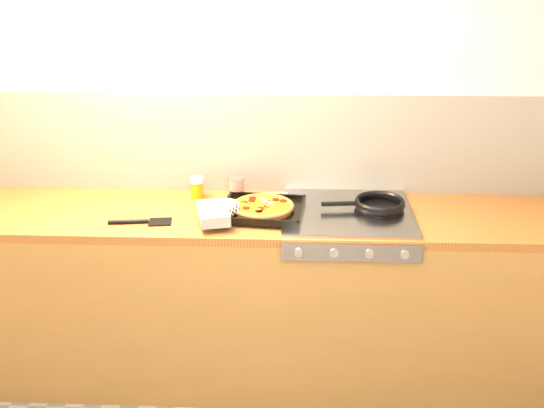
{
  "coord_description": "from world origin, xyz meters",
  "views": [
    {
      "loc": [
        0.21,
        -1.64,
        2.06
      ],
      "look_at": [
        0.1,
        1.08,
        0.95
      ],
      "focal_mm": 42.0,
      "sensor_mm": 36.0,
      "label": 1
    }
  ],
  "objects_px": {
    "pizza_on_tray": "(249,208)",
    "frying_pan": "(379,204)",
    "tomato_can": "(236,188)",
    "juice_glass": "(197,187)"
  },
  "relations": [
    {
      "from": "pizza_on_tray",
      "to": "juice_glass",
      "type": "xyz_separation_m",
      "value": [
        -0.28,
        0.23,
        0.01
      ]
    },
    {
      "from": "pizza_on_tray",
      "to": "juice_glass",
      "type": "height_order",
      "value": "juice_glass"
    },
    {
      "from": "frying_pan",
      "to": "juice_glass",
      "type": "xyz_separation_m",
      "value": [
        -0.88,
        0.14,
        0.02
      ]
    },
    {
      "from": "pizza_on_tray",
      "to": "tomato_can",
      "type": "height_order",
      "value": "tomato_can"
    },
    {
      "from": "frying_pan",
      "to": "juice_glass",
      "type": "distance_m",
      "value": 0.89
    },
    {
      "from": "tomato_can",
      "to": "pizza_on_tray",
      "type": "bearing_deg",
      "value": -70.72
    },
    {
      "from": "pizza_on_tray",
      "to": "frying_pan",
      "type": "relative_size",
      "value": 1.25
    },
    {
      "from": "frying_pan",
      "to": "juice_glass",
      "type": "height_order",
      "value": "juice_glass"
    },
    {
      "from": "pizza_on_tray",
      "to": "juice_glass",
      "type": "distance_m",
      "value": 0.36
    },
    {
      "from": "pizza_on_tray",
      "to": "tomato_can",
      "type": "bearing_deg",
      "value": 109.28
    }
  ]
}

